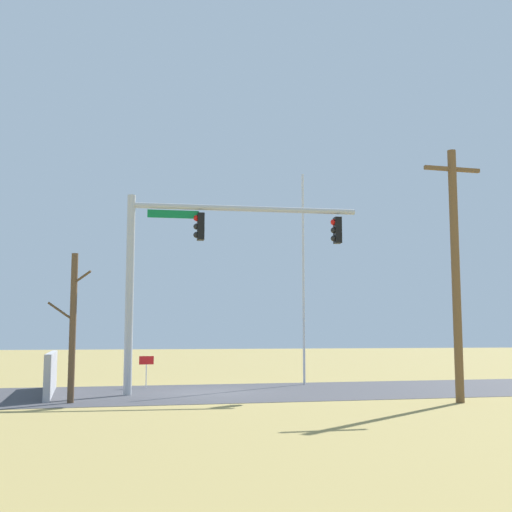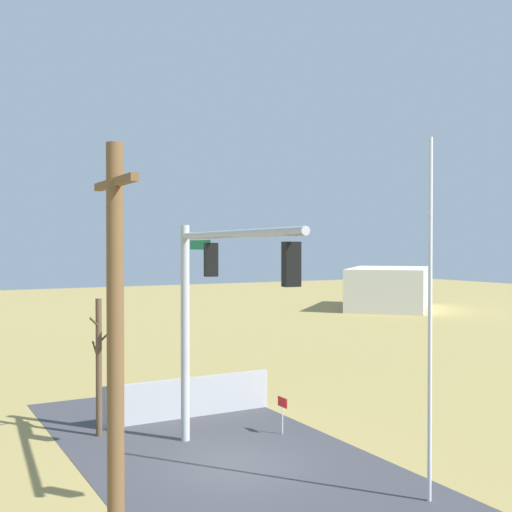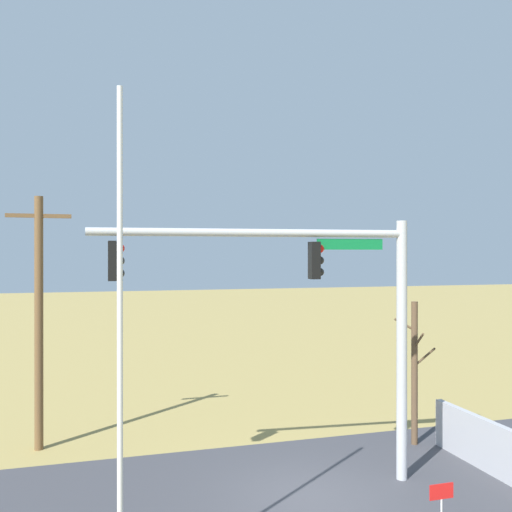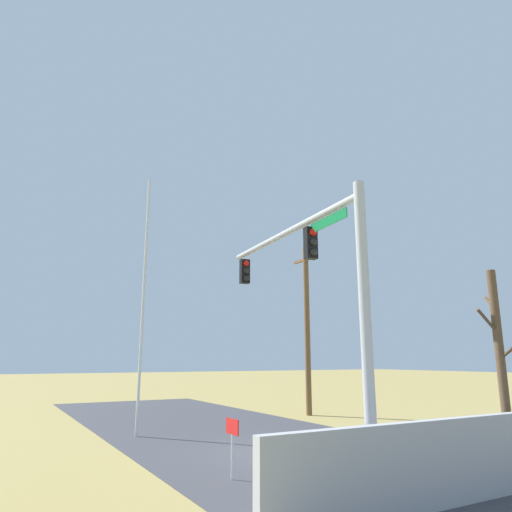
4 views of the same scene
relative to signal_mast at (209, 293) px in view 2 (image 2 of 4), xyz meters
name	(u,v)px [view 2 (image 2 of 4)]	position (x,y,z in m)	size (l,w,h in m)	color
ground_plane	(235,465)	(-0.58, -0.54, -4.88)	(160.00, 160.00, 0.00)	#9E894C
sidewalk_corner	(174,432)	(3.20, -0.19, -4.87)	(6.00, 6.00, 0.01)	#B7B5AD
retaining_fence	(189,398)	(4.74, -1.39, -4.16)	(0.20, 6.48, 1.43)	#A8A8AD
signal_mast	(209,293)	(0.00, 0.00, 0.00)	(8.20, 0.98, 6.88)	#B2B5BA
flagpole	(430,320)	(-5.21, -3.51, -0.45)	(0.10, 0.10, 8.85)	silver
utility_pole	(116,390)	(-7.30, 4.90, -0.83)	(1.90, 0.26, 7.77)	brown
bare_tree	(99,366)	(4.03, 2.09, -2.57)	(1.27, 1.02, 4.50)	brown
open_sign	(282,407)	(1.29, -3.27, -3.97)	(0.56, 0.04, 1.22)	silver
distant_building	(389,288)	(32.76, -34.72, -2.85)	(11.94, 7.21, 4.05)	silver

